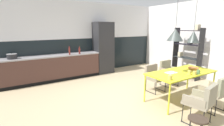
{
  "coord_description": "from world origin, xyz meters",
  "views": [
    {
      "loc": [
        -2.58,
        -3.04,
        1.84
      ],
      "look_at": [
        -0.22,
        0.76,
        0.86
      ],
      "focal_mm": 26.2,
      "sensor_mm": 36.0,
      "label": 1
    }
  ],
  "objects_px": {
    "armchair_by_stool": "(217,90)",
    "bottle_spice_small": "(69,51)",
    "cooking_pot": "(12,56)",
    "pendant_lamp_over_table_far": "(193,37)",
    "dining_table": "(181,74)",
    "side_stool": "(198,121)",
    "armchair_far_side": "(168,70)",
    "refrigerator_column": "(103,48)",
    "armchair_near_window": "(203,99)",
    "mug_glass_clear": "(195,73)",
    "mug_dark_espresso": "(190,73)",
    "bottle_vinegar_dark": "(79,51)",
    "armchair_head_of_table": "(154,75)",
    "open_book": "(171,73)",
    "pendant_lamp_over_table_near": "(175,35)",
    "open_shelf_unit": "(188,52)",
    "fruit_bowl": "(193,68)",
    "mug_tall_blue": "(198,72)",
    "mug_wide_latte": "(170,78)"
  },
  "relations": [
    {
      "from": "mug_wide_latte",
      "to": "open_shelf_unit",
      "type": "relative_size",
      "value": 0.07
    },
    {
      "from": "mug_dark_espresso",
      "to": "pendant_lamp_over_table_near",
      "type": "relative_size",
      "value": 0.1
    },
    {
      "from": "armchair_by_stool",
      "to": "pendant_lamp_over_table_far",
      "type": "distance_m",
      "value": 1.39
    },
    {
      "from": "armchair_head_of_table",
      "to": "mug_dark_espresso",
      "type": "height_order",
      "value": "mug_dark_espresso"
    },
    {
      "from": "armchair_by_stool",
      "to": "bottle_spice_small",
      "type": "height_order",
      "value": "bottle_spice_small"
    },
    {
      "from": "side_stool",
      "to": "open_book",
      "type": "bearing_deg",
      "value": 54.65
    },
    {
      "from": "cooking_pot",
      "to": "armchair_near_window",
      "type": "bearing_deg",
      "value": -55.12
    },
    {
      "from": "armchair_far_side",
      "to": "pendant_lamp_over_table_near",
      "type": "distance_m",
      "value": 1.79
    },
    {
      "from": "armchair_near_window",
      "to": "mug_glass_clear",
      "type": "height_order",
      "value": "mug_glass_clear"
    },
    {
      "from": "mug_dark_espresso",
      "to": "pendant_lamp_over_table_far",
      "type": "height_order",
      "value": "pendant_lamp_over_table_far"
    },
    {
      "from": "armchair_head_of_table",
      "to": "open_shelf_unit",
      "type": "distance_m",
      "value": 2.07
    },
    {
      "from": "bottle_spice_small",
      "to": "bottle_vinegar_dark",
      "type": "height_order",
      "value": "bottle_spice_small"
    },
    {
      "from": "refrigerator_column",
      "to": "open_shelf_unit",
      "type": "height_order",
      "value": "refrigerator_column"
    },
    {
      "from": "armchair_far_side",
      "to": "bottle_spice_small",
      "type": "height_order",
      "value": "bottle_spice_small"
    },
    {
      "from": "open_book",
      "to": "bottle_spice_small",
      "type": "xyz_separation_m",
      "value": [
        -1.57,
        3.06,
        0.28
      ]
    },
    {
      "from": "armchair_near_window",
      "to": "dining_table",
      "type": "bearing_deg",
      "value": 46.02
    },
    {
      "from": "pendant_lamp_over_table_near",
      "to": "bottle_spice_small",
      "type": "bearing_deg",
      "value": 115.53
    },
    {
      "from": "open_book",
      "to": "mug_wide_latte",
      "type": "relative_size",
      "value": 2.09
    },
    {
      "from": "armchair_head_of_table",
      "to": "armchair_far_side",
      "type": "distance_m",
      "value": 0.77
    },
    {
      "from": "mug_glass_clear",
      "to": "bottle_vinegar_dark",
      "type": "distance_m",
      "value": 3.79
    },
    {
      "from": "armchair_head_of_table",
      "to": "pendant_lamp_over_table_near",
      "type": "relative_size",
      "value": 0.63
    },
    {
      "from": "dining_table",
      "to": "armchair_far_side",
      "type": "relative_size",
      "value": 2.33
    },
    {
      "from": "mug_tall_blue",
      "to": "open_shelf_unit",
      "type": "height_order",
      "value": "open_shelf_unit"
    },
    {
      "from": "bottle_vinegar_dark",
      "to": "side_stool",
      "type": "relative_size",
      "value": 0.64
    },
    {
      "from": "bottle_spice_small",
      "to": "pendant_lamp_over_table_near",
      "type": "relative_size",
      "value": 0.25
    },
    {
      "from": "fruit_bowl",
      "to": "bottle_spice_small",
      "type": "xyz_separation_m",
      "value": [
        -2.3,
        3.17,
        0.24
      ]
    },
    {
      "from": "armchair_head_of_table",
      "to": "armchair_by_stool",
      "type": "distance_m",
      "value": 1.63
    },
    {
      "from": "mug_dark_espresso",
      "to": "bottle_vinegar_dark",
      "type": "bearing_deg",
      "value": 112.96
    },
    {
      "from": "armchair_far_side",
      "to": "open_book",
      "type": "height_order",
      "value": "armchair_far_side"
    },
    {
      "from": "open_book",
      "to": "mug_dark_espresso",
      "type": "relative_size",
      "value": 2.22
    },
    {
      "from": "armchair_by_stool",
      "to": "bottle_spice_small",
      "type": "relative_size",
      "value": 2.67
    },
    {
      "from": "cooking_pot",
      "to": "pendant_lamp_over_table_far",
      "type": "relative_size",
      "value": 0.22
    },
    {
      "from": "mug_dark_espresso",
      "to": "bottle_vinegar_dark",
      "type": "height_order",
      "value": "bottle_vinegar_dark"
    },
    {
      "from": "mug_tall_blue",
      "to": "bottle_vinegar_dark",
      "type": "relative_size",
      "value": 0.43
    },
    {
      "from": "cooking_pot",
      "to": "side_stool",
      "type": "xyz_separation_m",
      "value": [
        2.4,
        -4.51,
        -0.59
      ]
    },
    {
      "from": "refrigerator_column",
      "to": "armchair_by_stool",
      "type": "bearing_deg",
      "value": -83.12
    },
    {
      "from": "bottle_spice_small",
      "to": "pendant_lamp_over_table_near",
      "type": "height_order",
      "value": "pendant_lamp_over_table_near"
    },
    {
      "from": "dining_table",
      "to": "open_book",
      "type": "relative_size",
      "value": 6.76
    },
    {
      "from": "fruit_bowl",
      "to": "pendant_lamp_over_table_near",
      "type": "xyz_separation_m",
      "value": [
        -0.8,
        0.04,
        0.89
      ]
    },
    {
      "from": "bottle_spice_small",
      "to": "refrigerator_column",
      "type": "bearing_deg",
      "value": 8.97
    },
    {
      "from": "mug_dark_espresso",
      "to": "cooking_pot",
      "type": "bearing_deg",
      "value": 134.58
    },
    {
      "from": "refrigerator_column",
      "to": "armchair_far_side",
      "type": "bearing_deg",
      "value": -67.53
    },
    {
      "from": "dining_table",
      "to": "bottle_spice_small",
      "type": "height_order",
      "value": "bottle_spice_small"
    },
    {
      "from": "mug_tall_blue",
      "to": "side_stool",
      "type": "height_order",
      "value": "mug_tall_blue"
    },
    {
      "from": "side_stool",
      "to": "pendant_lamp_over_table_far",
      "type": "relative_size",
      "value": 0.33
    },
    {
      "from": "fruit_bowl",
      "to": "dining_table",
      "type": "bearing_deg",
      "value": 175.03
    },
    {
      "from": "dining_table",
      "to": "armchair_by_stool",
      "type": "relative_size",
      "value": 2.27
    },
    {
      "from": "fruit_bowl",
      "to": "mug_wide_latte",
      "type": "bearing_deg",
      "value": -169.07
    },
    {
      "from": "bottle_vinegar_dark",
      "to": "open_shelf_unit",
      "type": "relative_size",
      "value": 0.14
    },
    {
      "from": "mug_glass_clear",
      "to": "open_shelf_unit",
      "type": "xyz_separation_m",
      "value": [
        1.83,
        1.43,
        0.19
      ]
    }
  ]
}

